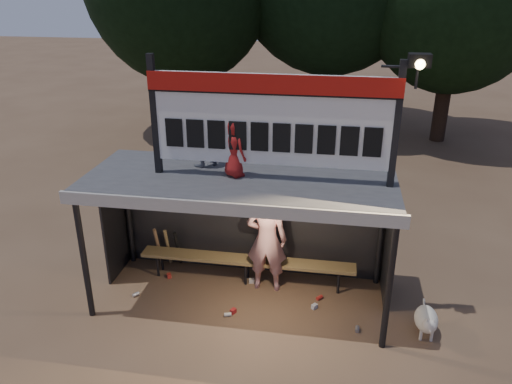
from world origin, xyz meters
TOP-DOWN VIEW (x-y plane):
  - ground at (0.00, 0.00)m, footprint 80.00×80.00m
  - player at (0.39, 0.40)m, footprint 0.72×0.48m
  - child_a at (-0.73, 0.42)m, footprint 0.64×0.62m
  - child_b at (-0.09, 0.03)m, footprint 0.53×0.53m
  - dugout_shelter at (0.00, 0.24)m, footprint 5.10×2.08m
  - scoreboard_assembly at (0.56, -0.01)m, footprint 4.10×0.27m
  - bench at (0.00, 0.55)m, footprint 4.00×0.35m
  - dog at (3.09, -0.50)m, footprint 0.36×0.81m
  - bats at (-1.62, 0.82)m, footprint 0.48×0.32m
  - litter at (0.15, -0.11)m, footprint 4.00×1.19m

SIDE VIEW (x-z plane):
  - ground at x=0.00m, z-range 0.00..0.00m
  - litter at x=0.15m, z-range 0.00..0.08m
  - dog at x=3.09m, z-range 0.03..0.53m
  - bats at x=-1.62m, z-range 0.01..0.85m
  - bench at x=0.00m, z-range 0.19..0.67m
  - player at x=0.39m, z-range 0.00..1.98m
  - dugout_shelter at x=0.00m, z-range 0.69..3.01m
  - child_b at x=-0.09m, z-range 2.32..3.25m
  - child_a at x=-0.73m, z-range 2.32..3.36m
  - scoreboard_assembly at x=0.56m, z-range 2.33..4.32m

